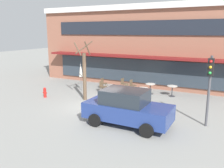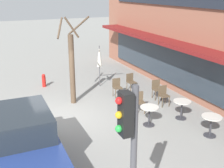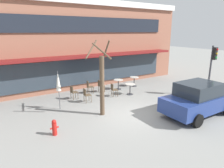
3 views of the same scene
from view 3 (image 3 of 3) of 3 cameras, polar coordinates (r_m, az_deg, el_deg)
name	(u,v)px [view 3 (image 3 of 3)]	position (r m, az deg, el deg)	size (l,w,h in m)	color
ground_plane	(134,114)	(10.90, 6.34, -8.51)	(80.00, 80.00, 0.00)	gray
building_facade	(66,43)	(18.83, -13.01, 11.47)	(18.35, 9.10, 6.60)	#935B47
cafe_table_near_wall	(130,87)	(13.94, 5.19, -0.96)	(0.70, 0.70, 0.76)	#333338
cafe_table_streetside	(134,80)	(16.08, 6.36, 1.15)	(0.70, 0.70, 0.76)	#333338
cafe_table_by_tree	(118,83)	(15.12, 1.82, 0.35)	(0.70, 0.70, 0.76)	#333338
patio_umbrella_green_folded	(58,81)	(11.37, -15.13, 0.72)	(0.28, 0.28, 2.20)	#4C4C51
cafe_chair_0	(86,94)	(12.45, -7.35, -2.93)	(0.42, 0.42, 0.89)	brown
cafe_chair_1	(101,85)	(14.46, -3.30, -0.30)	(0.43, 0.43, 0.89)	brown
cafe_chair_2	(113,89)	(13.46, 0.43, -1.44)	(0.47, 0.47, 0.89)	brown
cafe_chair_3	(89,86)	(14.25, -6.53, -0.61)	(0.45, 0.45, 0.89)	brown
cafe_chair_4	(73,92)	(13.15, -11.03, -2.12)	(0.43, 0.43, 0.89)	brown
parked_sedan	(199,99)	(11.40, 23.49, -3.91)	(4.21, 2.03, 1.76)	navy
street_tree	(102,82)	(10.21, -2.96, 0.47)	(1.16, 1.48, 3.89)	brown
traffic_light_pole	(213,63)	(14.77, 26.79, 5.46)	(0.26, 0.44, 3.40)	#47474C
fire_hydrant	(54,127)	(9.01, -16.13, -11.81)	(0.36, 0.20, 0.71)	red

